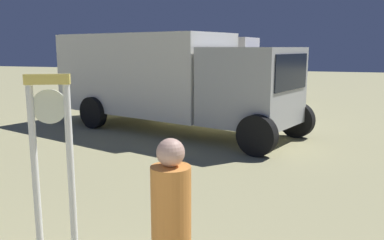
{
  "coord_description": "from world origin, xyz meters",
  "views": [
    {
      "loc": [
        1.31,
        -0.58,
        2.3
      ],
      "look_at": [
        -0.47,
        5.22,
        1.2
      ],
      "focal_mm": 37.58,
      "sensor_mm": 36.0,
      "label": 1
    }
  ],
  "objects_px": {
    "standing_clock": "(52,156)",
    "box_truck_far": "(223,65)",
    "box_truck_near": "(166,77)",
    "person_near_clock": "(171,229)"
  },
  "relations": [
    {
      "from": "box_truck_near",
      "to": "box_truck_far",
      "type": "relative_size",
      "value": 1.2
    },
    {
      "from": "standing_clock",
      "to": "person_near_clock",
      "type": "xyz_separation_m",
      "value": [
        1.47,
        -0.56,
        -0.32
      ]
    },
    {
      "from": "box_truck_near",
      "to": "box_truck_far",
      "type": "bearing_deg",
      "value": 89.97
    },
    {
      "from": "box_truck_near",
      "to": "standing_clock",
      "type": "bearing_deg",
      "value": -78.19
    },
    {
      "from": "standing_clock",
      "to": "box_truck_far",
      "type": "relative_size",
      "value": 0.32
    },
    {
      "from": "standing_clock",
      "to": "box_truck_near",
      "type": "relative_size",
      "value": 0.27
    },
    {
      "from": "box_truck_near",
      "to": "person_near_clock",
      "type": "bearing_deg",
      "value": -69.11
    },
    {
      "from": "standing_clock",
      "to": "box_truck_near",
      "type": "height_order",
      "value": "box_truck_near"
    },
    {
      "from": "box_truck_near",
      "to": "box_truck_far",
      "type": "distance_m",
      "value": 7.21
    },
    {
      "from": "person_near_clock",
      "to": "box_truck_far",
      "type": "height_order",
      "value": "box_truck_far"
    }
  ]
}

